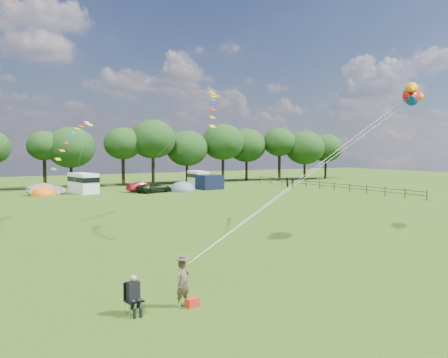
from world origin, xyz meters
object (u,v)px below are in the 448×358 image
car_b (46,189)px  tent_greyblue (183,191)px  campervan_c (83,182)px  walker_a (287,182)px  car_c (143,187)px  fish_kite (412,95)px  tent_orange (43,196)px  car_d (154,187)px  walker_b (292,183)px  kite_flyer (183,283)px  camp_chair (133,291)px  campervan_d (198,178)px

car_b → tent_greyblue: (17.00, -3.79, -0.73)m
campervan_c → walker_a: bearing=-109.4°
car_b → car_c: size_ratio=0.98×
fish_kite → car_c: bearing=52.9°
campervan_c → walker_a: 29.19m
tent_orange → car_c: bearing=-3.2°
car_b → tent_orange: size_ratio=1.22×
campervan_c → tent_greyblue: 13.03m
car_c → car_d: 2.17m
campervan_c → tent_greyblue: size_ratio=1.40×
campervan_c → walker_a: size_ratio=3.78×
walker_a → walker_b: bearing=50.5°
tent_orange → kite_flyer: 47.46m
car_d → fish_kite: size_ratio=1.54×
kite_flyer → walker_b: size_ratio=1.15×
car_c → camp_chair: camp_chair is taller
car_b → kite_flyer: 48.36m
campervan_d → walker_b: bearing=-131.5°
tent_orange → walker_a: 34.15m
car_b → tent_greyblue: car_b is taller
kite_flyer → camp_chair: kite_flyer is taller
car_b → walker_b: walker_b is taller
car_b → fish_kite: (15.01, -42.73, 8.59)m
kite_flyer → car_d: bearing=51.5°
car_d → kite_flyer: size_ratio=2.74×
walker_b → car_c: bearing=-40.1°
campervan_c → walker_b: bearing=-113.7°
tent_greyblue → camp_chair: 49.87m
car_b → tent_greyblue: size_ratio=1.07×
walker_a → campervan_d: bearing=-63.9°
car_d → campervan_c: bearing=50.3°
car_d → camp_chair: 48.33m
tent_greyblue → tent_orange: bearing=170.6°
fish_kite → car_b: bearing=68.2°
car_c → campervan_d: bearing=-72.3°
kite_flyer → walker_a: (37.28, 42.72, -0.16)m
walker_b → walker_a: bearing=-129.3°
car_d → walker_a: 20.43m
kite_flyer → walker_b: 54.74m
car_c → tent_greyblue: size_ratio=1.09×
campervan_d → walker_b: campervan_d is taller
campervan_d → tent_greyblue: bearing=145.7°
car_c → walker_b: bearing=-112.2°
campervan_c → camp_chair: size_ratio=3.84×
campervan_d → walker_a: (10.34, -8.65, -0.51)m
camp_chair → walker_a: bearing=42.9°
car_d → walker_b: 20.16m
car_b → kite_flyer: kite_flyer is taller
fish_kite → camp_chair: bearing=153.3°
tent_orange → walker_b: 33.92m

